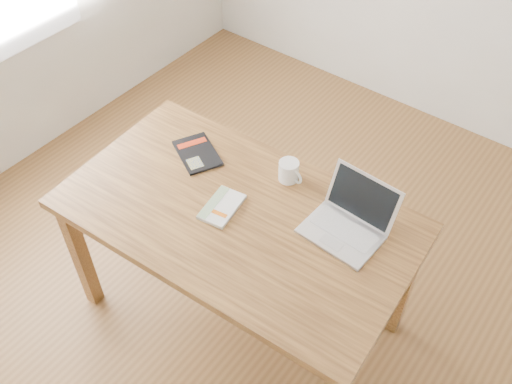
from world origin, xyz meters
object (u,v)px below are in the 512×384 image
Objects in this scene: desk at (238,226)px; laptop at (349,221)px; black_guidebook at (197,153)px; coffee_mug at (289,171)px; white_guidebook at (222,207)px.

laptop is at bearing 23.22° from desk.
black_guidebook is 0.44m from coffee_mug.
white_guidebook is 1.74× the size of coffee_mug.
desk is 11.98× the size of coffee_mug.
laptop is at bearing -0.31° from coffee_mug.
white_guidebook reaches higher than black_guidebook.
coffee_mug reaches higher than desk.
desk is 0.41m from black_guidebook.
black_guidebook is 0.76m from laptop.
coffee_mug reaches higher than black_guidebook.
white_guidebook is at bearing -151.61° from laptop.
coffee_mug is (0.06, 0.28, 0.14)m from desk.
coffee_mug is (0.12, 0.30, 0.04)m from white_guidebook.
laptop is at bearing 16.55° from white_guidebook.
black_guidebook is (-0.36, 0.16, 0.10)m from desk.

